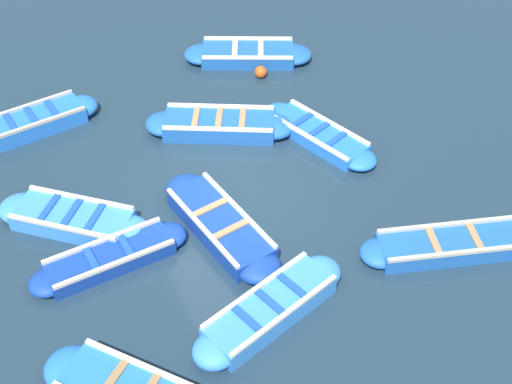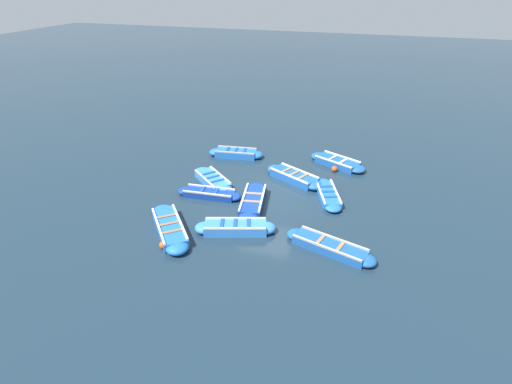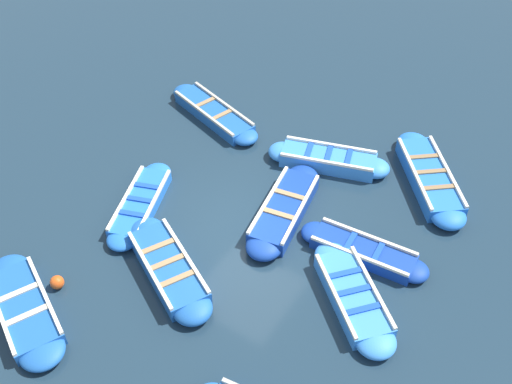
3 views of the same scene
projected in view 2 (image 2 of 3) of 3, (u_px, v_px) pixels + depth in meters
ground_plane at (269, 197)px, 19.09m from camera, size 120.00×120.00×0.00m
boat_drifting at (213, 180)px, 20.27m from camera, size 2.80×3.02×0.42m
boat_far_corner at (330, 247)px, 15.37m from camera, size 1.82×3.76×0.40m
boat_outer_right at (170, 228)px, 16.45m from camera, size 3.50×3.10×0.46m
boat_mid_row at (328, 194)px, 19.03m from camera, size 3.27×1.81×0.37m
boat_tucked at (235, 228)px, 16.45m from camera, size 1.74×3.43×0.47m
boat_broadside at (294, 177)px, 20.56m from camera, size 2.39×3.47×0.45m
boat_end_of_row at (236, 153)px, 23.22m from camera, size 1.21×3.26×0.45m
boat_near_quay at (337, 162)px, 22.20m from camera, size 2.31×3.46×0.40m
boat_stern_in at (253, 201)px, 18.37m from camera, size 3.62×1.45×0.45m
boat_centre at (209, 194)px, 19.09m from camera, size 0.94×3.20×0.37m
buoy_orange_near at (163, 245)px, 15.50m from camera, size 0.31×0.31×0.31m
buoy_yellow_far at (334, 169)px, 21.48m from camera, size 0.32×0.32×0.32m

